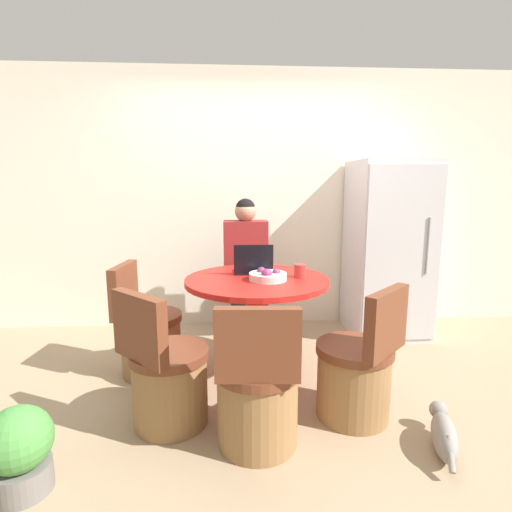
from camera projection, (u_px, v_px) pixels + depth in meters
The scene contains 14 objects.
ground_plane at pixel (260, 394), 2.82m from camera, with size 12.00×12.00×0.00m, color #9E8466.
wall_back at pixel (249, 201), 4.11m from camera, with size 7.00×0.06×2.60m.
refrigerator at pixel (388, 249), 3.88m from camera, with size 0.71×0.71×1.69m.
dining_table at pixel (257, 310), 3.02m from camera, with size 1.08×1.08×0.77m.
chair_left_side at pixel (149, 338), 3.11m from camera, with size 0.49×0.48×0.87m.
chair_near_right_corner at pixel (357, 375), 2.50m from camera, with size 0.56×0.56×0.87m.
chair_near_left_corner at pixel (167, 380), 2.43m from camera, with size 0.56×0.56×0.87m.
chair_near_camera at pixel (257, 398), 2.23m from camera, with size 0.48×0.48×0.87m.
person_seated at pixel (245, 264), 3.73m from camera, with size 0.40×0.37×1.34m.
laptop at pixel (253, 267), 3.12m from camera, with size 0.30×0.23×0.24m.
fruit_bowl at pixel (268, 276), 2.90m from camera, with size 0.27×0.27×0.10m.
coffee_cup at pixel (300, 271), 2.99m from camera, with size 0.09×0.09×0.10m.
cat at pixel (444, 434), 2.22m from camera, with size 0.25×0.51×0.19m.
potted_plant at pixel (19, 449), 1.90m from camera, with size 0.31×0.31×0.43m.
Camera 1 is at (-0.20, -2.60, 1.46)m, focal length 28.00 mm.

